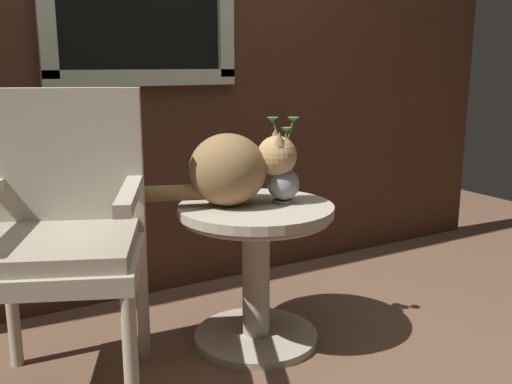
% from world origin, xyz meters
% --- Properties ---
extents(ground_plane, '(6.00, 6.00, 0.00)m').
position_xyz_m(ground_plane, '(0.00, 0.00, 0.00)').
color(ground_plane, brown).
extents(back_wall, '(4.00, 0.07, 2.60)m').
position_xyz_m(back_wall, '(-0.00, 0.83, 1.31)').
color(back_wall, '#47281C').
rests_on(back_wall, ground_plane).
extents(wicker_side_table, '(0.59, 0.59, 0.55)m').
position_xyz_m(wicker_side_table, '(0.08, 0.15, 0.37)').
color(wicker_side_table, '#B2A893').
rests_on(wicker_side_table, ground_plane).
extents(wicker_chair, '(0.66, 0.66, 0.99)m').
position_xyz_m(wicker_chair, '(-0.62, 0.19, 0.56)').
color(wicker_chair, '#B2A893').
rests_on(wicker_chair, ground_plane).
extents(cat, '(0.57, 0.35, 0.28)m').
position_xyz_m(cat, '(0.01, 0.19, 0.69)').
color(cat, olive).
rests_on(cat, wicker_side_table).
extents(pewter_vase_with_ivy, '(0.12, 0.12, 0.32)m').
position_xyz_m(pewter_vase_with_ivy, '(0.18, 0.13, 0.65)').
color(pewter_vase_with_ivy, gray).
rests_on(pewter_vase_with_ivy, wicker_side_table).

